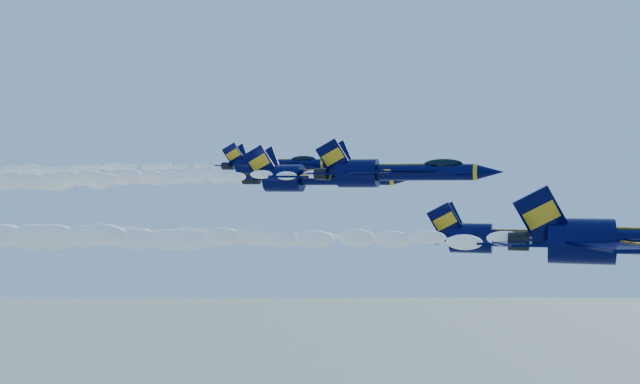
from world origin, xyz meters
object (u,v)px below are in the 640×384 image
(jet_fifth, at_px, (273,164))
(jet_fourth, at_px, (318,177))
(jet_third, at_px, (395,172))
(jet_second, at_px, (511,238))

(jet_fifth, bearing_deg, jet_fourth, -44.90)
(jet_third, relative_size, jet_fourth, 0.92)
(jet_second, distance_m, jet_third, 16.25)
(jet_second, bearing_deg, jet_third, 136.45)
(jet_fifth, bearing_deg, jet_third, -38.82)
(jet_second, bearing_deg, jet_fourth, 141.14)
(jet_third, bearing_deg, jet_second, -43.55)
(jet_fifth, bearing_deg, jet_second, -40.72)
(jet_second, relative_size, jet_fourth, 0.78)
(jet_third, height_order, jet_fifth, jet_fifth)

